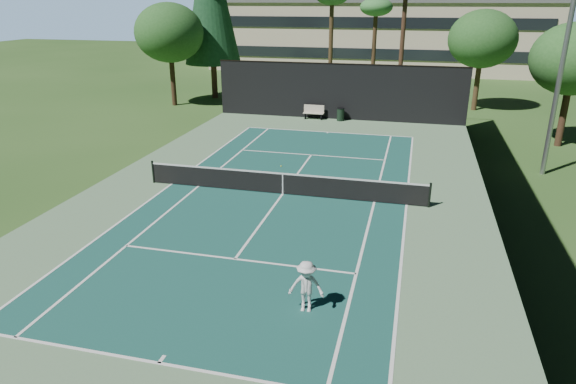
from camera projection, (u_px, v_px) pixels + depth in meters
name	position (u px, v px, depth m)	size (l,w,h in m)	color
ground	(283.00, 194.00, 23.21)	(160.00, 160.00, 0.00)	#2C521E
apron_slab	(283.00, 194.00, 23.21)	(18.00, 32.00, 0.01)	#5E855D
court_surface	(283.00, 194.00, 23.21)	(10.97, 23.77, 0.01)	#184E45
court_lines	(283.00, 194.00, 23.20)	(11.07, 23.87, 0.01)	white
tennis_net	(283.00, 183.00, 23.01)	(12.90, 0.10, 1.10)	black
fence	(283.00, 151.00, 22.56)	(18.04, 32.05, 4.03)	black
player	(306.00, 287.00, 14.28)	(1.00, 0.58, 1.55)	silver
tennis_ball_b	(259.00, 183.00, 24.51)	(0.07, 0.07, 0.07)	#C0D430
tennis_ball_c	(281.00, 166.00, 26.99)	(0.08, 0.08, 0.08)	#BEDA31
tennis_ball_d	(181.00, 169.00, 26.50)	(0.07, 0.07, 0.07)	#BCDA31
park_bench	(314.00, 112.00, 37.59)	(1.50, 0.45, 1.02)	beige
trash_bin	(341.00, 114.00, 37.06)	(0.56, 0.56, 0.95)	black
palm_a	(332.00, 0.00, 42.56)	(2.80, 2.80, 9.32)	#46331E
palm_b	(376.00, 11.00, 43.87)	(2.80, 2.80, 8.42)	#432F1C
decid_tree_a	(483.00, 39.00, 38.99)	(5.12, 5.12, 7.62)	#4C3720
decid_tree_b	(574.00, 59.00, 29.12)	(4.80, 4.80, 7.14)	#442C1D
decid_tree_c	(169.00, 33.00, 40.70)	(5.44, 5.44, 8.09)	#3E2A1A
campus_building	(376.00, 34.00, 63.46)	(40.50, 12.50, 8.30)	beige
light_pole	(566.00, 41.00, 23.65)	(0.90, 0.25, 12.22)	#92949A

